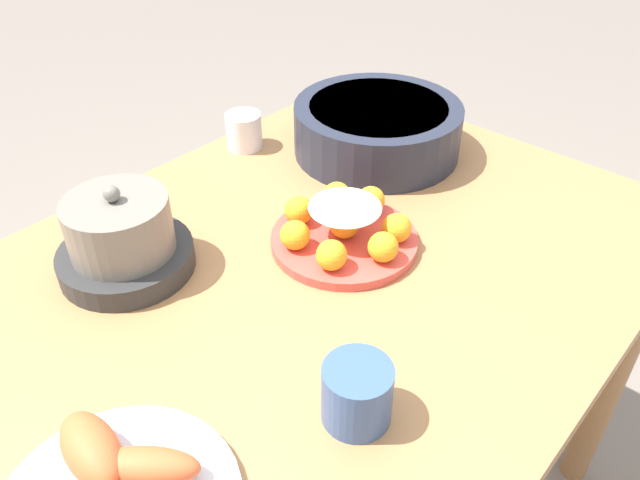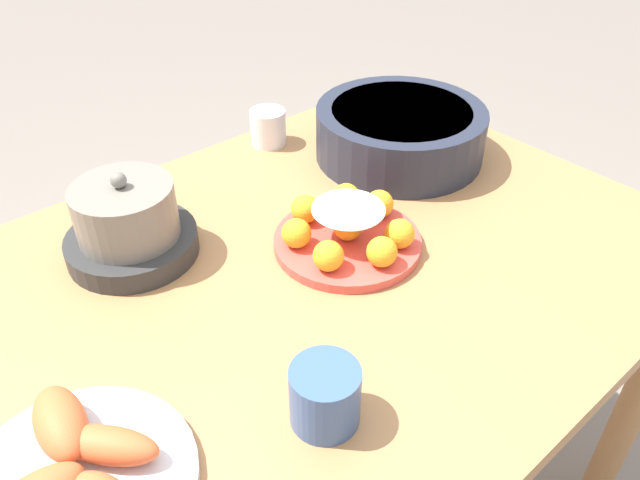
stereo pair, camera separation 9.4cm
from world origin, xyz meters
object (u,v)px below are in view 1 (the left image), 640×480
at_px(cake_plate, 344,229).
at_px(warming_pot, 122,240).
at_px(dining_table, 296,333).
at_px(cup_near, 357,393).
at_px(cup_far, 244,131).
at_px(serving_bowl, 377,127).

xyz_separation_m(cake_plate, warming_pot, (-0.26, 0.21, 0.02)).
relative_size(dining_table, cup_near, 15.19).
xyz_separation_m(dining_table, cake_plate, (0.12, 0.00, 0.14)).
bearing_deg(cup_far, dining_table, -122.98).
height_order(serving_bowl, warming_pot, warming_pot).
relative_size(cup_near, warming_pot, 0.41).
bearing_deg(dining_table, warming_pot, 125.73).
height_order(serving_bowl, cup_near, serving_bowl).
height_order(serving_bowl, cup_far, serving_bowl).
bearing_deg(dining_table, cup_far, 57.02).
bearing_deg(cup_near, warming_pot, 92.35).
relative_size(dining_table, cake_plate, 5.33).
xyz_separation_m(cup_near, cup_far, (0.36, 0.58, -0.00)).
bearing_deg(cup_near, cup_far, 58.00).
height_order(dining_table, serving_bowl, serving_bowl).
xyz_separation_m(cup_near, warming_pot, (-0.02, 0.43, 0.01)).
distance_m(cake_plate, warming_pot, 0.34).
distance_m(cake_plate, serving_bowl, 0.31).
distance_m(cup_far, warming_pot, 0.41).
bearing_deg(warming_pot, cup_far, 21.53).
relative_size(cake_plate, serving_bowl, 0.72).
relative_size(cup_far, warming_pot, 0.35).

